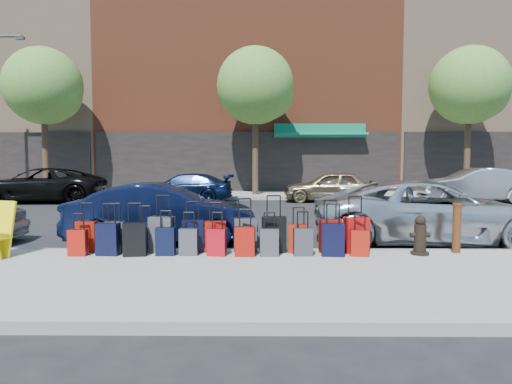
{
  "coord_description": "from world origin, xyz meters",
  "views": [
    {
      "loc": [
        0.76,
        -13.24,
        1.88
      ],
      "look_at": [
        0.64,
        -1.5,
        1.05
      ],
      "focal_mm": 32.0,
      "sensor_mm": 36.0,
      "label": 1
    }
  ],
  "objects_px": {
    "suitcase_front_5": "(216,237)",
    "car_near_1": "(164,214)",
    "tree_right": "(472,88)",
    "car_far_3": "(475,185)",
    "car_far_2": "(330,186)",
    "tree_left": "(46,88)",
    "tree_center": "(258,88)",
    "car_near_2": "(431,213)",
    "bollard": "(457,227)",
    "car_far_1": "(184,188)",
    "fire_hydrant": "(420,236)",
    "car_far_0": "(40,185)"
  },
  "relations": [
    {
      "from": "suitcase_front_5",
      "to": "car_near_1",
      "type": "distance_m",
      "value": 2.04
    },
    {
      "from": "tree_right",
      "to": "car_far_3",
      "type": "bearing_deg",
      "value": -109.86
    },
    {
      "from": "suitcase_front_5",
      "to": "car_far_2",
      "type": "bearing_deg",
      "value": 68.7
    },
    {
      "from": "car_far_2",
      "to": "car_far_3",
      "type": "relative_size",
      "value": 0.88
    },
    {
      "from": "tree_left",
      "to": "tree_right",
      "type": "distance_m",
      "value": 21.0
    },
    {
      "from": "tree_right",
      "to": "car_near_1",
      "type": "bearing_deg",
      "value": -134.47
    },
    {
      "from": "tree_left",
      "to": "tree_center",
      "type": "bearing_deg",
      "value": 0.0
    },
    {
      "from": "tree_center",
      "to": "car_far_2",
      "type": "distance_m",
      "value": 6.23
    },
    {
      "from": "suitcase_front_5",
      "to": "car_near_2",
      "type": "relative_size",
      "value": 0.18
    },
    {
      "from": "bollard",
      "to": "car_far_1",
      "type": "distance_m",
      "value": 13.78
    },
    {
      "from": "suitcase_front_5",
      "to": "car_far_2",
      "type": "xyz_separation_m",
      "value": [
        3.92,
        11.81,
        0.25
      ]
    },
    {
      "from": "car_far_3",
      "to": "suitcase_front_5",
      "type": "bearing_deg",
      "value": -39.22
    },
    {
      "from": "fire_hydrant",
      "to": "car_near_1",
      "type": "bearing_deg",
      "value": 156.0
    },
    {
      "from": "car_near_1",
      "to": "car_near_2",
      "type": "bearing_deg",
      "value": -92.78
    },
    {
      "from": "tree_left",
      "to": "car_far_0",
      "type": "xyz_separation_m",
      "value": [
        0.91,
        -2.87,
        -4.65
      ]
    },
    {
      "from": "fire_hydrant",
      "to": "car_near_2",
      "type": "bearing_deg",
      "value": 59.57
    },
    {
      "from": "suitcase_front_5",
      "to": "car_far_0",
      "type": "xyz_separation_m",
      "value": [
        -8.87,
        11.44,
        0.32
      ]
    },
    {
      "from": "tree_left",
      "to": "car_far_2",
      "type": "height_order",
      "value": "tree_left"
    },
    {
      "from": "tree_right",
      "to": "car_near_1",
      "type": "distance_m",
      "value": 18.5
    },
    {
      "from": "tree_center",
      "to": "car_near_2",
      "type": "height_order",
      "value": "tree_center"
    },
    {
      "from": "car_near_1",
      "to": "car_far_1",
      "type": "xyz_separation_m",
      "value": [
        -1.28,
        10.27,
        -0.05
      ]
    },
    {
      "from": "car_far_1",
      "to": "car_far_2",
      "type": "relative_size",
      "value": 1.07
    },
    {
      "from": "tree_center",
      "to": "bollard",
      "type": "bearing_deg",
      "value": -75.24
    },
    {
      "from": "car_far_1",
      "to": "bollard",
      "type": "bearing_deg",
      "value": 33.9
    },
    {
      "from": "tree_right",
      "to": "car_far_2",
      "type": "xyz_separation_m",
      "value": [
        -7.3,
        -2.5,
        -4.72
      ]
    },
    {
      "from": "suitcase_front_5",
      "to": "bollard",
      "type": "bearing_deg",
      "value": -2.85
    },
    {
      "from": "fire_hydrant",
      "to": "car_far_1",
      "type": "relative_size",
      "value": 0.17
    },
    {
      "from": "car_far_1",
      "to": "car_near_2",
      "type": "bearing_deg",
      "value": 38.25
    },
    {
      "from": "car_near_2",
      "to": "suitcase_front_5",
      "type": "bearing_deg",
      "value": 114.54
    },
    {
      "from": "car_far_3",
      "to": "car_far_0",
      "type": "bearing_deg",
      "value": -87.48
    },
    {
      "from": "tree_center",
      "to": "car_far_1",
      "type": "height_order",
      "value": "tree_center"
    },
    {
      "from": "fire_hydrant",
      "to": "car_far_2",
      "type": "xyz_separation_m",
      "value": [
        0.17,
        11.98,
        0.21
      ]
    },
    {
      "from": "tree_center",
      "to": "car_near_1",
      "type": "xyz_separation_m",
      "value": [
        -2.03,
        -12.76,
        -4.73
      ]
    },
    {
      "from": "tree_right",
      "to": "car_far_3",
      "type": "relative_size",
      "value": 1.57
    },
    {
      "from": "bollard",
      "to": "car_far_0",
      "type": "distance_m",
      "value": 17.58
    },
    {
      "from": "tree_center",
      "to": "car_far_3",
      "type": "bearing_deg",
      "value": -16.65
    },
    {
      "from": "car_far_2",
      "to": "fire_hydrant",
      "type": "bearing_deg",
      "value": 4.54
    },
    {
      "from": "car_near_2",
      "to": "car_far_1",
      "type": "xyz_separation_m",
      "value": [
        -7.2,
        10.18,
        -0.08
      ]
    },
    {
      "from": "suitcase_front_5",
      "to": "bollard",
      "type": "height_order",
      "value": "suitcase_front_5"
    },
    {
      "from": "tree_left",
      "to": "tree_right",
      "type": "bearing_deg",
      "value": 0.0
    },
    {
      "from": "tree_left",
      "to": "bollard",
      "type": "distance_m",
      "value": 20.77
    },
    {
      "from": "bollard",
      "to": "car_far_0",
      "type": "xyz_separation_m",
      "value": [
        -13.36,
        11.43,
        0.14
      ]
    },
    {
      "from": "fire_hydrant",
      "to": "bollard",
      "type": "bearing_deg",
      "value": 8.44
    },
    {
      "from": "fire_hydrant",
      "to": "car_far_1",
      "type": "distance_m",
      "value": 13.57
    },
    {
      "from": "bollard",
      "to": "suitcase_front_5",
      "type": "bearing_deg",
      "value": -179.92
    },
    {
      "from": "tree_center",
      "to": "car_near_2",
      "type": "xyz_separation_m",
      "value": [
        3.89,
        -12.67,
        -4.7
      ]
    },
    {
      "from": "car_far_1",
      "to": "car_far_2",
      "type": "bearing_deg",
      "value": 92.87
    },
    {
      "from": "bollard",
      "to": "car_far_2",
      "type": "height_order",
      "value": "car_far_2"
    },
    {
      "from": "tree_left",
      "to": "bollard",
      "type": "bearing_deg",
      "value": -45.08
    },
    {
      "from": "car_far_0",
      "to": "car_near_2",
      "type": "bearing_deg",
      "value": 50.53
    }
  ]
}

